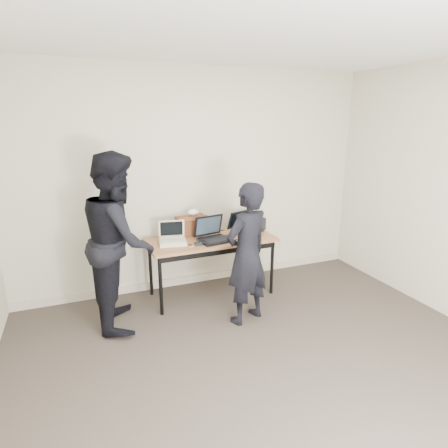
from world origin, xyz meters
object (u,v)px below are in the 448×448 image
laptop_right (245,227)px  person_observer (119,240)px  desk (212,243)px  laptop_center (213,235)px  leather_satchel (191,225)px  person_typist (247,254)px  equipment_box (252,223)px  laptop_beige (172,239)px

laptop_right → person_observer: 1.62m
desk → laptop_center: laptop_center is taller
desk → person_observer: person_observer is taller
leather_satchel → person_typist: person_typist is taller
desk → leather_satchel: 0.34m
laptop_center → equipment_box: (0.63, 0.24, 0.01)m
person_typist → person_observer: (-1.21, 0.48, 0.15)m
laptop_center → equipment_box: bearing=11.4°
person_typist → laptop_right: bearing=-134.4°
laptop_beige → laptop_center: (0.46, -0.07, 0.01)m
equipment_box → person_typist: 1.02m
desk → person_typist: bearing=-79.9°
desk → person_observer: bearing=-169.4°
laptop_beige → desk: bearing=6.3°
laptop_right → person_typist: bearing=-132.1°
equipment_box → person_typist: size_ratio=0.18×
person_observer → desk: bearing=-71.1°
laptop_right → laptop_beige: bearing=168.3°
laptop_beige → person_typist: size_ratio=0.23×
laptop_beige → laptop_center: bearing=0.5°
leather_satchel → person_typist: size_ratio=0.25×
laptop_beige → person_typist: 0.94m
laptop_center → laptop_right: 0.54m
laptop_beige → laptop_right: bearing=16.9°
equipment_box → desk: bearing=-163.1°
desk → person_typist: (0.14, -0.70, 0.09)m
desk → laptop_beige: 0.48m
laptop_center → person_typist: bearing=-87.6°
laptop_beige → equipment_box: size_ratio=1.29×
desk → laptop_center: 0.13m
leather_satchel → equipment_box: bearing=-8.8°
laptop_right → person_observer: bearing=174.3°
laptop_right → person_observer: person_observer is taller
desk → laptop_beige: bearing=175.8°
desk → laptop_beige: laptop_beige is taller
equipment_box → laptop_beige: bearing=-171.4°
leather_satchel → equipment_box: 0.81m
leather_satchel → equipment_box: (0.81, -0.04, -0.05)m
laptop_beige → person_typist: person_typist is taller
equipment_box → person_typist: (-0.49, -0.89, -0.05)m
person_observer → laptop_beige: bearing=-60.6°
equipment_box → laptop_right: bearing=-162.3°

